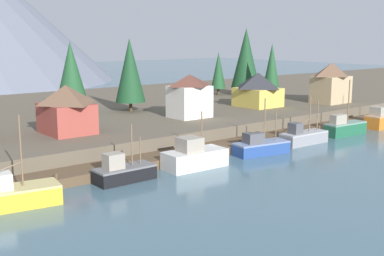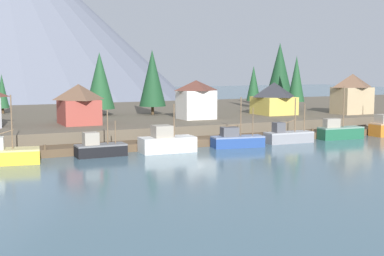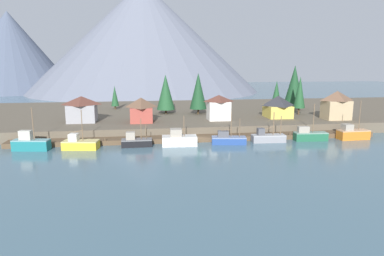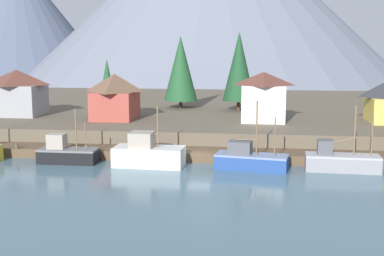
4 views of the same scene
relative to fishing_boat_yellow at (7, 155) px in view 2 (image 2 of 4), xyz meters
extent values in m
cube|color=#476675|center=(24.57, 22.12, -1.55)|extent=(400.00, 400.00, 1.00)
cube|color=brown|center=(24.57, 4.12, -0.55)|extent=(80.00, 4.00, 1.00)
cylinder|color=brown|center=(4.57, 2.32, -0.25)|extent=(0.36, 0.36, 1.60)
cylinder|color=brown|center=(12.57, 2.32, -0.25)|extent=(0.36, 0.36, 1.60)
cylinder|color=brown|center=(20.57, 2.32, -0.25)|extent=(0.36, 0.36, 1.60)
cylinder|color=brown|center=(28.57, 2.32, -0.25)|extent=(0.36, 0.36, 1.60)
cylinder|color=brown|center=(36.57, 2.32, -0.25)|extent=(0.36, 0.36, 1.60)
cylinder|color=brown|center=(44.57, 2.32, -0.25)|extent=(0.36, 0.36, 1.60)
cylinder|color=brown|center=(52.57, 2.32, -0.25)|extent=(0.36, 0.36, 1.60)
cube|color=brown|center=(24.57, 34.12, 0.20)|extent=(400.00, 56.00, 2.50)
cube|color=gold|center=(0.14, -0.02, -0.29)|extent=(7.17, 3.96, 1.53)
cube|color=tan|center=(0.14, -0.02, 0.57)|extent=(7.17, 3.96, 0.20)
cylinder|color=brown|center=(0.59, -0.09, 3.72)|extent=(0.16, 0.16, 6.10)
cylinder|color=brown|center=(-0.22, 0.03, 2.54)|extent=(2.00, 0.42, 0.65)
cube|color=black|center=(11.03, 0.71, -0.40)|extent=(6.14, 2.57, 1.30)
cube|color=slate|center=(11.03, 0.71, 0.35)|extent=(6.14, 2.57, 0.20)
cube|color=gray|center=(9.81, 0.72, 1.21)|extent=(1.79, 1.50, 1.53)
cylinder|color=brown|center=(11.94, 0.71, 2.55)|extent=(0.15, 0.15, 4.20)
cylinder|color=brown|center=(12.91, 0.70, 1.86)|extent=(0.13, 0.13, 2.83)
cube|color=silver|center=(19.72, 0.26, -0.17)|extent=(7.22, 3.40, 1.77)
cube|color=silver|center=(19.72, 0.26, 0.81)|extent=(7.22, 3.40, 0.20)
cube|color=gray|center=(19.00, 0.30, 1.68)|extent=(2.43, 2.40, 1.52)
cylinder|color=brown|center=(20.66, 0.23, 3.03)|extent=(0.15, 0.15, 4.23)
cylinder|color=brown|center=(19.82, 0.26, 2.05)|extent=(2.03, 0.19, 0.73)
cube|color=navy|center=(30.12, 0.12, -0.39)|extent=(7.43, 3.71, 1.32)
cube|color=#6C7DA2|center=(30.12, 0.12, 0.37)|extent=(7.43, 3.71, 0.20)
cube|color=#4C4C51|center=(28.94, 0.31, 1.10)|extent=(2.48, 2.01, 1.26)
cylinder|color=brown|center=(30.55, 0.05, 3.14)|extent=(0.15, 0.15, 5.35)
cylinder|color=brown|center=(32.31, -0.24, 2.39)|extent=(0.13, 0.13, 3.84)
cylinder|color=brown|center=(29.63, 0.20, 1.92)|extent=(2.34, 0.48, 0.27)
cube|color=gray|center=(38.95, 0.59, -0.35)|extent=(7.21, 2.81, 1.40)
cube|color=#9F9FA2|center=(38.95, 0.59, 0.45)|extent=(7.21, 2.81, 0.20)
cube|color=#4C4C51|center=(37.22, 0.67, 1.27)|extent=(1.49, 1.59, 1.44)
cylinder|color=brown|center=(39.98, 0.55, 2.98)|extent=(0.18, 0.18, 4.87)
cylinder|color=brown|center=(41.60, 0.47, 2.56)|extent=(0.16, 0.16, 4.02)
cylinder|color=brown|center=(38.86, 0.60, 1.96)|extent=(2.73, 0.25, 0.89)
cube|color=#1E5B3D|center=(48.61, 0.66, -0.23)|extent=(7.23, 2.70, 1.64)
cube|color=gray|center=(48.61, 0.66, 0.69)|extent=(7.23, 2.70, 0.20)
cube|color=gray|center=(46.90, 0.77, 1.46)|extent=(2.45, 1.41, 1.35)
cylinder|color=brown|center=(49.04, 0.63, 3.92)|extent=(0.17, 0.17, 6.27)
cube|color=gray|center=(57.01, 0.50, 1.73)|extent=(2.03, 2.04, 1.37)
cube|color=gold|center=(47.71, 17.48, 3.03)|extent=(6.18, 6.53, 3.16)
pyramid|color=#2D2D33|center=(47.71, 17.48, 5.91)|extent=(6.49, 6.86, 2.60)
cube|color=#9E4238|center=(11.99, 15.67, 3.28)|extent=(5.30, 6.41, 3.67)
pyramid|color=brown|center=(11.99, 15.67, 6.26)|extent=(5.56, 6.73, 2.29)
cube|color=silver|center=(31.32, 15.70, 3.77)|extent=(5.41, 4.51, 4.65)
pyramid|color=brown|center=(31.32, 15.70, 6.94)|extent=(5.68, 4.74, 1.67)
cube|color=tan|center=(61.29, 12.47, 3.85)|extent=(6.26, 4.73, 4.81)
pyramid|color=brown|center=(61.29, 12.47, 7.47)|extent=(6.57, 4.97, 2.43)
cylinder|color=#4C3823|center=(58.11, 30.86, 2.21)|extent=(0.50, 0.50, 1.53)
cone|color=#194223|center=(58.11, 30.86, 8.98)|extent=(5.85, 5.85, 12.00)
cylinder|color=#4C3823|center=(27.80, 26.35, 2.21)|extent=(0.50, 0.50, 1.52)
cone|color=#194223|center=(27.80, 26.35, 7.98)|extent=(4.76, 4.76, 10.03)
cylinder|color=#4C3823|center=(55.54, 21.55, 2.38)|extent=(0.50, 0.50, 1.87)
cone|color=#1E4C28|center=(55.54, 21.55, 7.68)|extent=(3.23, 3.23, 8.73)
cylinder|color=#4C3823|center=(18.83, 28.50, 2.05)|extent=(0.50, 0.50, 1.20)
cone|color=#1E4C28|center=(18.83, 28.50, 7.57)|extent=(5.12, 5.12, 9.84)
cylinder|color=#4C3823|center=(3.78, 40.18, 1.95)|extent=(0.50, 0.50, 1.01)
cone|color=#1E4C28|center=(3.78, 40.18, 5.56)|extent=(2.39, 2.39, 6.21)
cylinder|color=#4C3823|center=(54.06, 34.61, 2.11)|extent=(0.50, 0.50, 1.32)
cone|color=#1E4C28|center=(54.06, 34.61, 6.50)|extent=(2.99, 2.99, 7.45)
camera|label=1|loc=(-13.38, -40.16, 13.06)|focal=45.86mm
camera|label=2|loc=(-6.62, -62.72, 9.76)|focal=49.93mm
camera|label=3|loc=(12.66, -67.70, 15.74)|focal=31.85mm
camera|label=4|loc=(30.53, -50.58, 11.29)|focal=48.72mm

